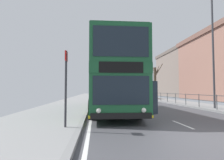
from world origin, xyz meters
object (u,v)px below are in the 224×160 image
object	(u,v)px
background_bus_far_lane	(133,89)
street_lamp_far_side	(213,42)
double_decker_bus_main	(111,78)
bus_stop_sign_near	(66,80)
background_building_01	(186,73)
bare_tree_far_00	(155,82)

from	to	relation	value
background_bus_far_lane	street_lamp_far_side	world-z (taller)	street_lamp_far_side
double_decker_bus_main	bus_stop_sign_near	distance (m)	6.49
background_bus_far_lane	background_building_01	bearing A→B (deg)	31.70
bare_tree_far_00	background_building_01	world-z (taller)	background_building_01
double_decker_bus_main	bare_tree_far_00	bearing A→B (deg)	62.80
bus_stop_sign_near	background_bus_far_lane	bearing A→B (deg)	73.73
double_decker_bus_main	street_lamp_far_side	world-z (taller)	street_lamp_far_side
bus_stop_sign_near	bare_tree_far_00	distance (m)	24.44
street_lamp_far_side	double_decker_bus_main	bearing A→B (deg)	-178.18
double_decker_bus_main	background_bus_far_lane	world-z (taller)	double_decker_bus_main
background_bus_far_lane	double_decker_bus_main	bearing A→B (deg)	-105.35
background_bus_far_lane	bus_stop_sign_near	distance (m)	27.07
background_bus_far_lane	street_lamp_far_side	size ratio (longest dim) A/B	1.20
street_lamp_far_side	background_building_01	distance (m)	30.73
double_decker_bus_main	bus_stop_sign_near	world-z (taller)	double_decker_bus_main
background_bus_far_lane	background_building_01	distance (m)	17.01
double_decker_bus_main	background_bus_far_lane	xyz separation A→B (m)	(5.46, 19.87, -0.65)
background_bus_far_lane	background_building_01	world-z (taller)	background_building_01
double_decker_bus_main	background_building_01	bearing A→B (deg)	55.60
street_lamp_far_side	background_building_01	bearing A→B (deg)	67.31
bus_stop_sign_near	background_building_01	world-z (taller)	background_building_01
bare_tree_far_00	background_bus_far_lane	bearing A→B (deg)	125.65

